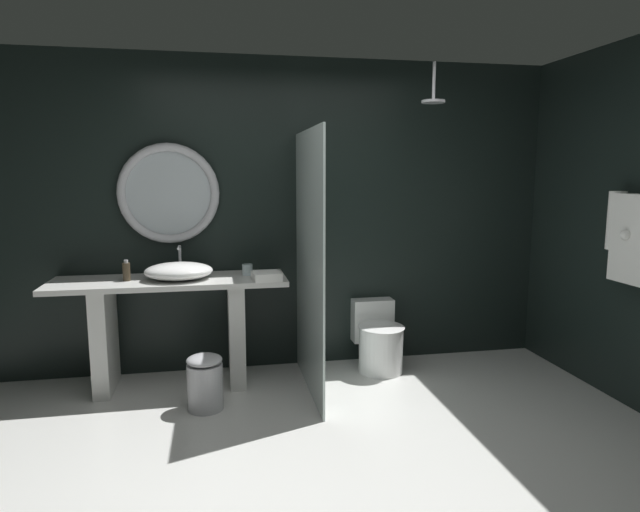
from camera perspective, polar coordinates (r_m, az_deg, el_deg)
The scene contains 14 objects.
ground_plane at distance 3.25m, azimuth 0.98°, elevation -22.08°, with size 5.76×5.76×0.00m, color silver.
back_wall_panel at distance 4.69m, azimuth -3.74°, elevation 4.22°, with size 4.80×0.10×2.60m, color black.
side_wall_right at distance 4.57m, azimuth 29.06°, elevation 3.03°, with size 0.10×2.47×2.60m, color black.
vanity_counter at distance 4.44m, azimuth -15.23°, elevation -6.35°, with size 1.78×0.57×0.85m.
vessel_sink at distance 4.32m, azimuth -14.49°, elevation -1.52°, with size 0.51×0.42×0.24m.
tumbler_cup at distance 4.40m, azimuth -7.57°, elevation -1.41°, with size 0.08×0.08×0.09m, color silver.
soap_dispenser at distance 4.38m, azimuth -19.51°, elevation -1.52°, with size 0.06×0.06×0.16m.
round_wall_mirror at distance 4.56m, azimuth -15.47°, elevation 6.29°, with size 0.80×0.07×0.80m.
shower_glass_panel at distance 4.11m, azimuth -1.15°, elevation -0.78°, with size 0.02×1.17×1.98m, color silver.
rain_shower_head at distance 4.47m, azimuth 11.72°, elevation 15.86°, with size 0.18×0.18×0.31m.
hanging_bathrobe at distance 4.27m, azimuth 29.95°, elevation 2.03°, with size 0.20×0.49×0.67m.
toilet at distance 4.74m, azimuth 6.08°, elevation -8.65°, with size 0.39×0.57×0.56m.
waste_bin at distance 4.05m, azimuth -11.88°, elevation -12.69°, with size 0.25×0.25×0.40m.
folded_hand_towel at distance 4.18m, azimuth -5.58°, elevation -2.10°, with size 0.21×0.20×0.06m, color white.
Camera 1 is at (-0.57, -2.74, 1.67)m, focal length 30.74 mm.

